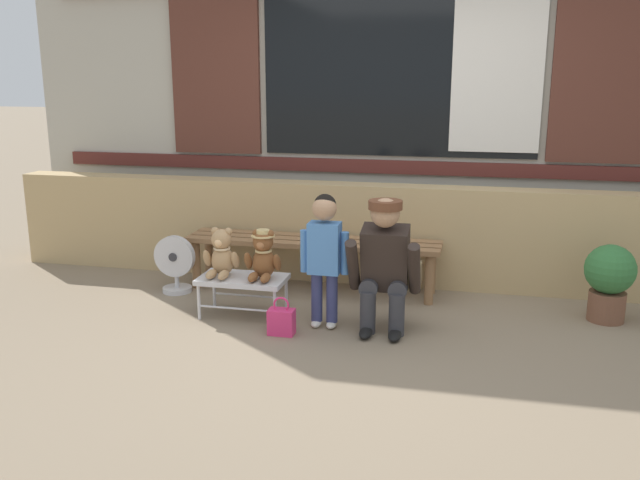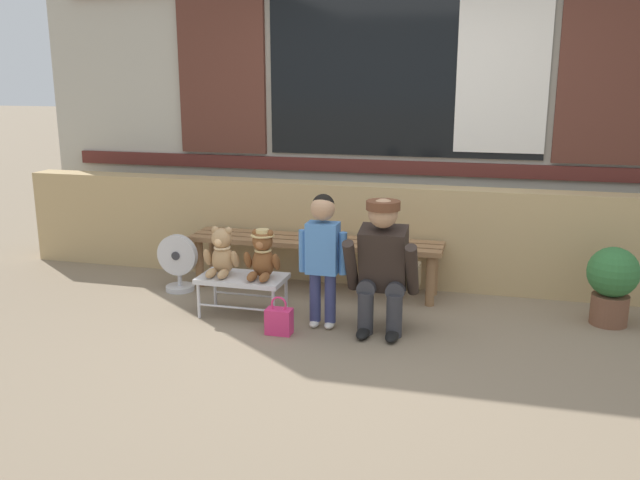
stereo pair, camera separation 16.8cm
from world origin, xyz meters
TOP-DOWN VIEW (x-y plane):
  - ground_plane at (0.00, 0.00)m, footprint 60.00×60.00m
  - brick_low_wall at (0.00, 1.43)m, footprint 6.85×0.25m
  - shop_facade at (0.00, 1.94)m, footprint 6.99×0.26m
  - wooden_bench_long at (-0.59, 1.06)m, footprint 2.10×0.40m
  - small_display_bench at (-0.95, 0.36)m, footprint 0.64×0.36m
  - teddy_bear_plain at (-1.11, 0.36)m, footprint 0.28×0.26m
  - teddy_bear_with_hat at (-0.79, 0.36)m, footprint 0.28×0.27m
  - child_standing at (-0.31, 0.27)m, footprint 0.35×0.18m
  - adult_crouching at (0.12, 0.30)m, footprint 0.50×0.49m
  - handbag_on_ground at (-0.57, 0.06)m, footprint 0.18×0.11m
  - potted_plant at (1.67, 0.85)m, footprint 0.36×0.36m
  - floor_fan at (-1.67, 0.76)m, footprint 0.34×0.24m

SIDE VIEW (x-z plane):
  - ground_plane at x=0.00m, z-range 0.00..0.00m
  - handbag_on_ground at x=-0.57m, z-range -0.04..0.23m
  - floor_fan at x=-1.67m, z-range 0.00..0.48m
  - small_display_bench at x=-0.95m, z-range 0.12..0.42m
  - potted_plant at x=1.67m, z-range 0.04..0.61m
  - wooden_bench_long at x=-0.59m, z-range 0.15..0.59m
  - brick_low_wall at x=0.00m, z-range 0.00..0.85m
  - teddy_bear_plain at x=-1.11m, z-range 0.28..0.65m
  - teddy_bear_with_hat at x=-0.79m, z-range 0.29..0.65m
  - adult_crouching at x=0.12m, z-range 0.01..0.96m
  - child_standing at x=-0.31m, z-range 0.11..1.07m
  - shop_facade at x=0.00m, z-range 0.00..3.77m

